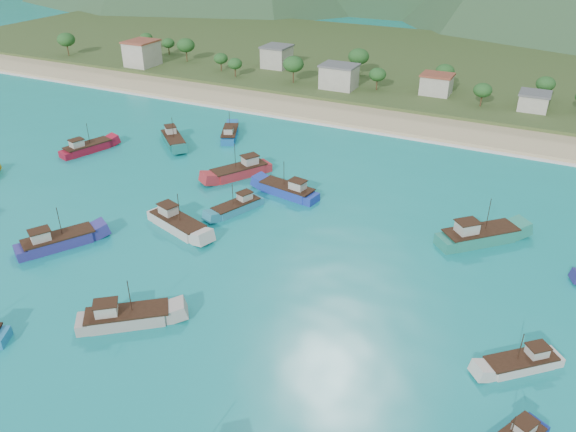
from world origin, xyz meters
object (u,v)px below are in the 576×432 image
at_px(boat_8, 57,242).
at_px(boat_16, 479,236).
at_px(boat_11, 87,148).
at_px(boat_6, 237,207).
at_px(boat_0, 173,140).
at_px(boat_4, 288,191).
at_px(boat_20, 177,224).
at_px(boat_1, 126,318).
at_px(boat_23, 230,134).
at_px(boat_15, 240,171).
at_px(boat_24, 522,363).

distance_m(boat_8, boat_16, 67.08).
height_order(boat_8, boat_11, boat_8).
height_order(boat_6, boat_16, boat_16).
height_order(boat_0, boat_16, boat_16).
bearing_deg(boat_0, boat_11, -7.20).
distance_m(boat_0, boat_11, 18.79).
xyz_separation_m(boat_4, boat_20, (-11.09, -19.42, 0.05)).
xyz_separation_m(boat_1, boat_8, (-22.25, 9.94, 0.04)).
bearing_deg(boat_23, boat_11, -162.82).
bearing_deg(boat_1, boat_16, 99.71).
xyz_separation_m(boat_0, boat_11, (-14.14, -12.38, -0.03)).
bearing_deg(boat_20, boat_1, 38.43).
bearing_deg(boat_15, boat_6, 148.76).
bearing_deg(boat_11, boat_4, 17.75).
relative_size(boat_8, boat_20, 0.96).
height_order(boat_8, boat_23, boat_8).
relative_size(boat_4, boat_6, 1.18).
bearing_deg(boat_6, boat_8, 71.05).
distance_m(boat_8, boat_20, 18.87).
distance_m(boat_8, boat_11, 40.37).
relative_size(boat_11, boat_23, 1.07).
xyz_separation_m(boat_1, boat_20, (-8.67, 23.04, 0.05)).
height_order(boat_4, boat_20, boat_20).
distance_m(boat_0, boat_24, 89.01).
relative_size(boat_0, boat_24, 1.23).
xyz_separation_m(boat_16, boat_20, (-45.96, -17.81, -0.14)).
height_order(boat_11, boat_20, boat_20).
bearing_deg(boat_11, boat_8, -35.41).
bearing_deg(boat_23, boat_15, -78.51).
height_order(boat_16, boat_20, boat_16).
distance_m(boat_4, boat_6, 10.96).
xyz_separation_m(boat_15, boat_24, (56.76, -31.88, -0.34)).
distance_m(boat_6, boat_20, 11.41).
xyz_separation_m(boat_11, boat_23, (23.55, 21.59, -0.07)).
relative_size(boat_11, boat_20, 0.93).
bearing_deg(boat_20, boat_8, -28.21).
xyz_separation_m(boat_11, boat_16, (84.02, -1.18, 0.24)).
xyz_separation_m(boat_0, boat_1, (32.60, -54.41, 0.01)).
xyz_separation_m(boat_0, boat_20, (23.93, -31.37, 0.06)).
bearing_deg(boat_24, boat_20, 39.31).
bearing_deg(boat_24, boat_8, 51.92).
distance_m(boat_6, boat_11, 44.69).
relative_size(boat_1, boat_24, 1.28).
relative_size(boat_1, boat_8, 0.93).
bearing_deg(boat_4, boat_23, 60.20).
height_order(boat_0, boat_6, boat_0).
height_order(boat_16, boat_23, boat_16).
distance_m(boat_11, boat_24, 97.58).
xyz_separation_m(boat_4, boat_15, (-12.41, 3.54, 0.08)).
bearing_deg(boat_4, boat_1, -173.49).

